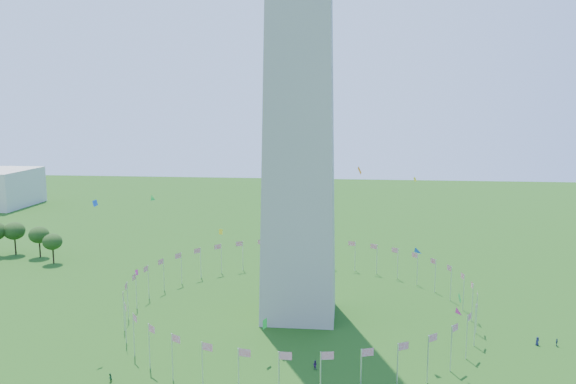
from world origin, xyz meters
name	(u,v)px	position (x,y,z in m)	size (l,w,h in m)	color
flag_ring	(299,297)	(0.00, 50.00, 4.50)	(80.24, 80.24, 9.00)	silver
kites_aloft	(332,259)	(8.30, 26.62, 20.45)	(104.39, 67.06, 31.45)	blue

